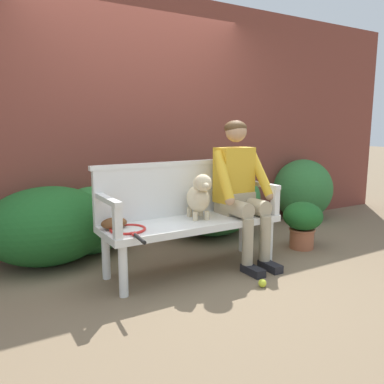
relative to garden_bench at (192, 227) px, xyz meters
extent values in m
plane|color=#7A664C|center=(0.00, 0.00, -0.40)|extent=(40.00, 40.00, 0.00)
cube|color=brown|center=(0.00, 1.25, 0.95)|extent=(8.00, 0.30, 2.70)
ellipsoid|color=#337538|center=(2.31, 0.90, 0.01)|extent=(0.84, 0.77, 0.83)
ellipsoid|color=#286B2D|center=(-0.63, 0.92, -0.06)|extent=(0.74, 0.61, 0.69)
ellipsoid|color=#337538|center=(0.82, 0.84, 0.02)|extent=(1.15, 0.87, 0.84)
ellipsoid|color=#1E5B23|center=(-1.06, 0.83, -0.04)|extent=(1.17, 0.91, 0.73)
cube|color=white|center=(0.00, 0.00, 0.03)|extent=(1.61, 0.53, 0.06)
cylinder|color=white|center=(-0.73, -0.20, -0.20)|extent=(0.07, 0.07, 0.41)
cylinder|color=white|center=(0.73, -0.20, -0.20)|extent=(0.07, 0.07, 0.41)
cylinder|color=white|center=(-0.73, 0.20, -0.20)|extent=(0.07, 0.07, 0.41)
cylinder|color=white|center=(0.73, 0.20, -0.20)|extent=(0.07, 0.07, 0.41)
cube|color=white|center=(0.00, 0.23, 0.29)|extent=(1.61, 0.05, 0.46)
cube|color=white|center=(0.00, 0.23, 0.54)|extent=(1.65, 0.06, 0.04)
cube|color=white|center=(-0.77, -0.22, 0.18)|extent=(0.06, 0.06, 0.24)
cube|color=white|center=(-0.77, 0.00, 0.32)|extent=(0.06, 0.53, 0.04)
cube|color=white|center=(0.77, -0.22, 0.18)|extent=(0.06, 0.06, 0.24)
cube|color=white|center=(0.77, 0.00, 0.32)|extent=(0.06, 0.53, 0.04)
cube|color=black|center=(0.40, -0.36, -0.37)|extent=(0.10, 0.24, 0.07)
cylinder|color=tan|center=(0.40, -0.28, -0.13)|extent=(0.10, 0.10, 0.42)
cylinder|color=tan|center=(0.40, -0.12, 0.14)|extent=(0.15, 0.33, 0.15)
cube|color=black|center=(0.60, -0.36, -0.37)|extent=(0.10, 0.24, 0.07)
cylinder|color=tan|center=(0.60, -0.28, -0.13)|extent=(0.10, 0.10, 0.42)
cylinder|color=tan|center=(0.60, -0.12, 0.14)|extent=(0.15, 0.33, 0.15)
cube|color=tan|center=(0.50, 0.05, 0.16)|extent=(0.32, 0.24, 0.20)
cube|color=gold|center=(0.50, 0.07, 0.42)|extent=(0.34, 0.22, 0.52)
cylinder|color=gold|center=(0.29, -0.06, 0.44)|extent=(0.14, 0.34, 0.45)
sphere|color=tan|center=(0.27, -0.18, 0.24)|extent=(0.09, 0.09, 0.09)
cylinder|color=gold|center=(0.71, -0.06, 0.44)|extent=(0.14, 0.34, 0.45)
sphere|color=tan|center=(0.73, -0.18, 0.24)|extent=(0.09, 0.09, 0.09)
sphere|color=tan|center=(0.50, 0.05, 0.83)|extent=(0.20, 0.20, 0.20)
ellipsoid|color=#51381E|center=(0.50, 0.06, 0.86)|extent=(0.21, 0.21, 0.14)
cylinder|color=beige|center=(0.01, -0.04, 0.10)|extent=(0.04, 0.04, 0.08)
cylinder|color=beige|center=(0.11, -0.07, 0.10)|extent=(0.04, 0.04, 0.08)
cylinder|color=beige|center=(0.05, 0.13, 0.10)|extent=(0.04, 0.04, 0.08)
cylinder|color=beige|center=(0.15, 0.10, 0.10)|extent=(0.04, 0.04, 0.08)
ellipsoid|color=beige|center=(0.08, 0.03, 0.24)|extent=(0.26, 0.33, 0.24)
sphere|color=beige|center=(0.06, -0.07, 0.26)|extent=(0.14, 0.14, 0.14)
sphere|color=beige|center=(0.05, -0.10, 0.40)|extent=(0.15, 0.15, 0.15)
ellipsoid|color=beige|center=(0.03, -0.16, 0.39)|extent=(0.08, 0.10, 0.06)
ellipsoid|color=beige|center=(-0.01, -0.07, 0.39)|extent=(0.05, 0.04, 0.11)
ellipsoid|color=beige|center=(0.11, -0.10, 0.39)|extent=(0.05, 0.04, 0.11)
sphere|color=beige|center=(0.11, 0.17, 0.29)|extent=(0.07, 0.07, 0.07)
torus|color=red|center=(-0.62, -0.04, 0.07)|extent=(0.32, 0.32, 0.02)
cylinder|color=silver|center=(-0.62, -0.04, 0.06)|extent=(0.25, 0.25, 0.00)
cube|color=red|center=(-0.63, -0.20, 0.08)|extent=(0.04, 0.07, 0.02)
cylinder|color=black|center=(-0.64, -0.34, 0.08)|extent=(0.05, 0.22, 0.03)
ellipsoid|color=brown|center=(-0.69, 0.07, 0.11)|extent=(0.25, 0.21, 0.09)
sphere|color=#CCDB33|center=(0.30, -0.61, -0.37)|extent=(0.07, 0.07, 0.07)
cylinder|color=#A85B3D|center=(1.33, -0.05, -0.30)|extent=(0.25, 0.25, 0.20)
torus|color=#A85B3D|center=(1.33, -0.05, -0.20)|extent=(0.28, 0.28, 0.02)
ellipsoid|color=#1E5B23|center=(1.33, -0.05, -0.05)|extent=(0.41, 0.41, 0.30)
camera|label=1|loc=(-1.70, -2.87, 0.89)|focal=36.34mm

